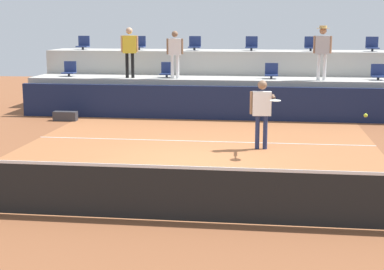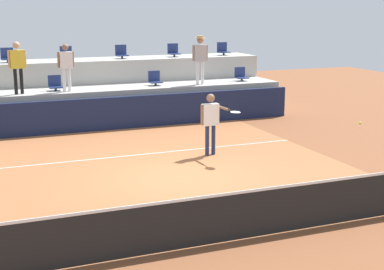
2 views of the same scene
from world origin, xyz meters
The scene contains 20 objects.
ground_plane centered at (0.00, 0.00, 0.00)m, with size 40.00×40.00×0.00m, color brown.
court_inner_paint centered at (0.00, 1.00, 0.00)m, with size 9.00×10.00×0.01m, color #A36038.
court_service_line centered at (0.00, 2.40, 0.01)m, with size 9.00×0.06×0.00m, color silver.
tennis_net centered at (0.00, -4.00, 0.50)m, with size 10.48×0.08×1.07m.
sponsor_backboard centered at (0.00, 6.00, 0.55)m, with size 13.00×0.16×1.10m, color #141E42.
seating_tier_lower centered at (0.00, 7.30, 0.62)m, with size 13.00×1.80×1.25m, color #ADAAA3.
seating_tier_upper centered at (0.00, 9.10, 1.05)m, with size 13.00×1.80×2.10m, color #ADAAA3.
stadium_chair_lower_left centered at (-1.78, 7.23, 1.46)m, with size 0.44×0.40×0.52m.
stadium_chair_lower_right centered at (1.80, 7.23, 1.46)m, with size 0.44×0.40×0.52m.
stadium_chair_lower_far_right centered at (5.29, 7.23, 1.46)m, with size 0.44×0.40×0.52m.
stadium_chair_upper_left centered at (-3.15, 9.03, 2.31)m, with size 0.44×0.40×0.52m.
stadium_chair_upper_mid_left centered at (-1.05, 9.03, 2.31)m, with size 0.44×0.40×0.52m.
stadium_chair_upper_mid_right centered at (1.05, 9.03, 2.31)m, with size 0.44×0.40×0.52m.
stadium_chair_upper_right centered at (3.19, 9.03, 2.31)m, with size 0.44×0.40×0.52m.
stadium_chair_upper_far_right centered at (5.36, 9.03, 2.31)m, with size 0.44×0.40×0.52m.
tennis_player centered at (1.58, 1.63, 1.06)m, with size 0.76×1.19×1.73m.
spectator_in_white centered at (-3.01, 6.85, 2.28)m, with size 0.60×0.26×1.71m.
spectator_in_grey centered at (-1.45, 6.85, 2.20)m, with size 0.57×0.23×1.59m.
spectator_with_hat centered at (3.42, 6.85, 2.34)m, with size 0.60×0.44×1.77m.
tennis_ball centered at (3.42, -2.37, 1.53)m, with size 0.07×0.07×0.07m.
Camera 2 is at (-4.68, -12.47, 4.06)m, focal length 53.40 mm.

